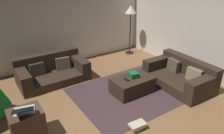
% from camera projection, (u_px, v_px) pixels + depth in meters
% --- Properties ---
extents(ground_plane, '(6.40, 6.40, 0.00)m').
position_uv_depth(ground_plane, '(109.00, 123.00, 3.90)').
color(ground_plane, brown).
extents(rear_partition, '(6.40, 0.12, 2.60)m').
position_uv_depth(rear_partition, '(45.00, 21.00, 5.73)').
color(rear_partition, silver).
rests_on(rear_partition, ground_plane).
extents(corner_partition, '(0.12, 6.40, 2.60)m').
position_uv_depth(corner_partition, '(221.00, 30.00, 4.94)').
color(corner_partition, silver).
rests_on(corner_partition, ground_plane).
extents(couch_left, '(1.67, 0.95, 0.65)m').
position_uv_depth(couch_left, '(52.00, 71.00, 5.36)').
color(couch_left, '#332319').
rests_on(couch_left, ground_plane).
extents(couch_right, '(0.98, 1.61, 0.64)m').
position_uv_depth(couch_right, '(181.00, 76.00, 5.11)').
color(couch_right, '#332319').
rests_on(couch_right, ground_plane).
extents(ottoman, '(0.93, 0.58, 0.36)m').
position_uv_depth(ottoman, '(132.00, 85.00, 4.83)').
color(ottoman, '#332319').
rests_on(ottoman, ground_plane).
extents(gift_box, '(0.21, 0.22, 0.12)m').
position_uv_depth(gift_box, '(133.00, 75.00, 4.77)').
color(gift_box, '#19662D').
rests_on(gift_box, ottoman).
extents(tv_remote, '(0.05, 0.16, 0.02)m').
position_uv_depth(tv_remote, '(126.00, 79.00, 4.67)').
color(tv_remote, black).
rests_on(tv_remote, ottoman).
extents(side_table, '(0.52, 0.44, 0.53)m').
position_uv_depth(side_table, '(27.00, 125.00, 3.47)').
color(side_table, '#4C3323').
rests_on(side_table, ground_plane).
extents(laptop, '(0.40, 0.47, 0.19)m').
position_uv_depth(laptop, '(24.00, 111.00, 3.29)').
color(laptop, silver).
rests_on(laptop, side_table).
extents(book_stack, '(0.31, 0.21, 0.13)m').
position_uv_depth(book_stack, '(138.00, 126.00, 3.74)').
color(book_stack, '#387A47').
rests_on(book_stack, ground_plane).
extents(corner_lamp, '(0.36, 0.36, 1.57)m').
position_uv_depth(corner_lamp, '(131.00, 13.00, 6.63)').
color(corner_lamp, black).
rests_on(corner_lamp, ground_plane).
extents(area_rug, '(2.60, 2.00, 0.01)m').
position_uv_depth(area_rug, '(132.00, 92.00, 4.91)').
color(area_rug, '#412C30').
rests_on(area_rug, ground_plane).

